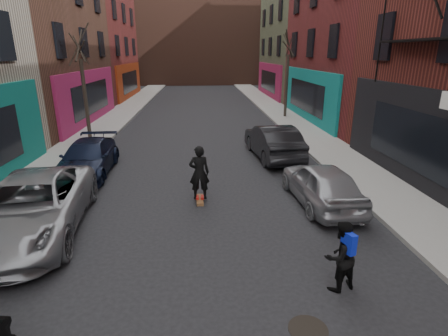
{
  "coord_description": "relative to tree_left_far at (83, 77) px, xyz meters",
  "views": [
    {
      "loc": [
        -0.09,
        -1.4,
        4.61
      ],
      "look_at": [
        0.54,
        7.66,
        1.6
      ],
      "focal_mm": 28.0,
      "sensor_mm": 36.0,
      "label": 1
    }
  ],
  "objects": [
    {
      "name": "sidewalk_left",
      "position": [
        -0.05,
        12.0,
        -3.31
      ],
      "size": [
        2.5,
        84.0,
        0.13
      ],
      "primitive_type": "cube",
      "color": "gray",
      "rests_on": "ground"
    },
    {
      "name": "parked_left_end",
      "position": [
        1.66,
        -5.87,
        -2.73
      ],
      "size": [
        1.96,
        4.53,
        1.3
      ],
      "primitive_type": "imported",
      "rotation": [
        0.0,
        0.0,
        0.03
      ],
      "color": "black",
      "rests_on": "ground"
    },
    {
      "name": "skateboarder",
      "position": [
        6.05,
        -8.91,
        -2.39
      ],
      "size": [
        0.66,
        0.44,
        1.77
      ],
      "primitive_type": "imported",
      "rotation": [
        0.0,
        0.0,
        3.17
      ],
      "color": "black",
      "rests_on": "skateboard"
    },
    {
      "name": "building_far",
      "position": [
        6.2,
        38.0,
        3.62
      ],
      "size": [
        40.0,
        10.0,
        14.0
      ],
      "primitive_type": "cube",
      "color": "#47281E",
      "rests_on": "ground"
    },
    {
      "name": "parked_right_far",
      "position": [
        9.88,
        -9.34,
        -2.7
      ],
      "size": [
        1.85,
        4.09,
        1.36
      ],
      "primitive_type": "imported",
      "rotation": [
        0.0,
        0.0,
        3.2
      ],
      "color": "#94979C",
      "rests_on": "ground"
    },
    {
      "name": "tree_left_far",
      "position": [
        0.0,
        0.0,
        0.0
      ],
      "size": [
        2.0,
        2.0,
        6.5
      ],
      "primitive_type": null,
      "color": "black",
      "rests_on": "sidewalk_left"
    },
    {
      "name": "pedestrian",
      "position": [
        8.85,
        -13.53,
        -2.62
      ],
      "size": [
        0.88,
        0.78,
        1.5
      ],
      "rotation": [
        0.0,
        0.0,
        3.48
      ],
      "color": "black",
      "rests_on": "ground"
    },
    {
      "name": "manhole",
      "position": [
        7.92,
        -14.61,
        -3.37
      ],
      "size": [
        0.86,
        0.86,
        0.01
      ],
      "primitive_type": "cylinder",
      "rotation": [
        0.0,
        0.0,
        -0.26
      ],
      "color": "black",
      "rests_on": "ground"
    },
    {
      "name": "parked_left_far",
      "position": [
        1.63,
        -10.69,
        -2.62
      ],
      "size": [
        3.1,
        5.73,
        1.53
      ],
      "primitive_type": "imported",
      "rotation": [
        0.0,
        0.0,
        0.11
      ],
      "color": "gray",
      "rests_on": "ground"
    },
    {
      "name": "parked_right_end",
      "position": [
        9.4,
        -4.14,
        -2.62
      ],
      "size": [
        2.05,
        4.78,
        1.53
      ],
      "primitive_type": "imported",
      "rotation": [
        0.0,
        0.0,
        3.24
      ],
      "color": "black",
      "rests_on": "ground"
    },
    {
      "name": "tree_right_far",
      "position": [
        12.4,
        6.0,
        0.15
      ],
      "size": [
        2.0,
        2.0,
        6.8
      ],
      "primitive_type": null,
      "color": "black",
      "rests_on": "sidewalk_right"
    },
    {
      "name": "sidewalk_right",
      "position": [
        12.45,
        12.0,
        -3.31
      ],
      "size": [
        2.5,
        84.0,
        0.13
      ],
      "primitive_type": "cube",
      "color": "gray",
      "rests_on": "ground"
    },
    {
      "name": "skateboard",
      "position": [
        6.05,
        -8.91,
        -3.33
      ],
      "size": [
        0.24,
        0.8,
        0.1
      ],
      "primitive_type": "cube",
      "rotation": [
        0.0,
        0.0,
        0.02
      ],
      "color": "brown",
      "rests_on": "ground"
    }
  ]
}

